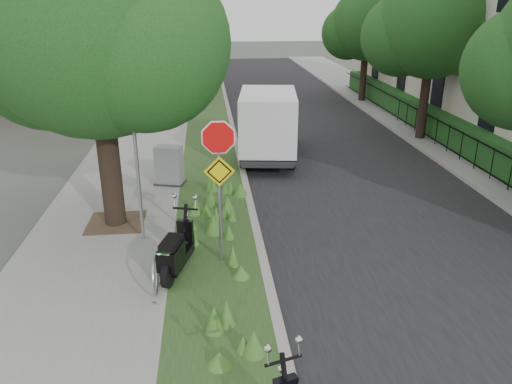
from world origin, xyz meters
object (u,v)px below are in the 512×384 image
(sign_assembly, at_px, (219,164))
(utility_cabinet, at_px, (169,166))
(box_truck, at_px, (268,121))
(scooter_near, at_px, (175,256))

(sign_assembly, height_order, utility_cabinet, sign_assembly)
(sign_assembly, xyz_separation_m, utility_cabinet, (-1.40, 4.98, -1.64))
(box_truck, distance_m, utility_cabinet, 4.32)
(sign_assembly, distance_m, scooter_near, 2.08)
(box_truck, bearing_deg, utility_cabinet, -141.38)
(sign_assembly, relative_size, box_truck, 0.67)
(sign_assembly, bearing_deg, utility_cabinet, 105.70)
(scooter_near, xyz_separation_m, box_truck, (2.89, 8.15, 0.81))
(sign_assembly, distance_m, utility_cabinet, 5.43)
(scooter_near, xyz_separation_m, utility_cabinet, (-0.44, 5.49, 0.13))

